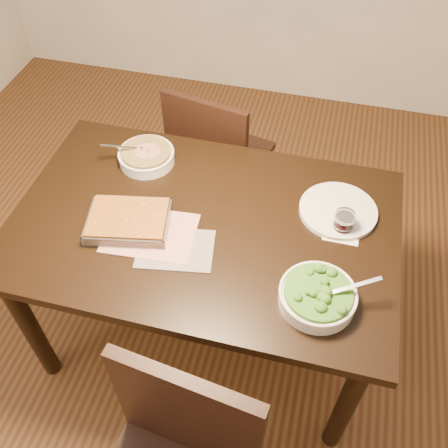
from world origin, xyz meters
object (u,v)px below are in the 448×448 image
at_px(dinner_plate, 338,211).
at_px(stew_bowl, 146,156).
at_px(table, 204,239).
at_px(broccoli_bowl, 318,296).
at_px(chair_far, 216,156).
at_px(baking_dish, 129,221).
at_px(wine_tumbler, 344,222).

bearing_deg(dinner_plate, stew_bowl, 173.25).
relative_size(table, broccoli_bowl, 5.17).
distance_m(dinner_plate, chair_far, 0.82).
distance_m(baking_dish, chair_far, 0.80).
relative_size(broccoli_bowl, wine_tumbler, 3.29).
bearing_deg(baking_dish, table, 6.87).
relative_size(baking_dish, chair_far, 0.37).
bearing_deg(broccoli_bowl, wine_tumbler, 81.25).
distance_m(table, wine_tumbler, 0.52).
relative_size(baking_dish, dinner_plate, 1.14).
distance_m(baking_dish, dinner_plate, 0.76).
relative_size(table, baking_dish, 4.32).
bearing_deg(chair_far, table, 112.70).
relative_size(table, stew_bowl, 5.81).
relative_size(stew_bowl, wine_tumbler, 2.92).
relative_size(dinner_plate, chair_far, 0.33).
bearing_deg(broccoli_bowl, baking_dish, 167.46).
bearing_deg(broccoli_bowl, chair_far, 122.54).
relative_size(stew_bowl, broccoli_bowl, 0.89).
height_order(baking_dish, wine_tumbler, wine_tumbler).
bearing_deg(wine_tumbler, baking_dish, -167.31).
relative_size(wine_tumbler, chair_far, 0.09).
height_order(broccoli_bowl, wine_tumbler, broccoli_bowl).
height_order(wine_tumbler, chair_far, chair_far).
distance_m(broccoli_bowl, chair_far, 1.10).
height_order(stew_bowl, dinner_plate, stew_bowl).
height_order(table, chair_far, chair_far).
bearing_deg(chair_far, broccoli_bowl, 134.01).
xyz_separation_m(broccoli_bowl, baking_dish, (-0.69, 0.15, -0.01)).
bearing_deg(baking_dish, wine_tumbler, 1.66).
relative_size(table, dinner_plate, 4.91).
relative_size(baking_dish, wine_tumbler, 3.94).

